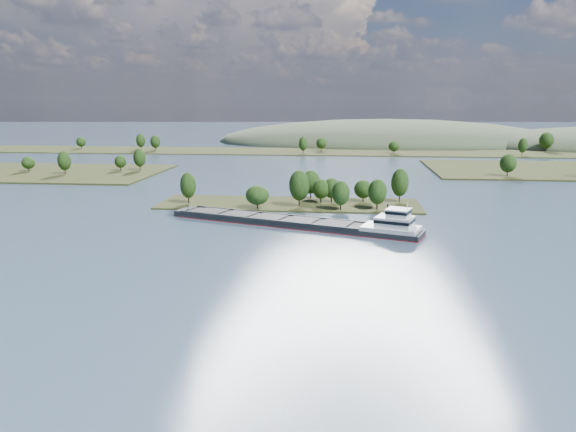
# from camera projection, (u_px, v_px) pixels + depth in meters

# --- Properties ---
(ground) EXTENTS (1800.00, 1800.00, 0.00)m
(ground) POSITION_uv_depth(u_px,v_px,m) (268.00, 244.00, 158.14)
(ground) COLOR #324657
(ground) RESTS_ON ground
(tree_island) EXTENTS (100.00, 31.45, 14.88)m
(tree_island) POSITION_uv_depth(u_px,v_px,m) (305.00, 195.00, 214.44)
(tree_island) COLOR #282E14
(tree_island) RESTS_ON ground
(back_shoreline) EXTENTS (900.00, 60.00, 15.91)m
(back_shoreline) POSITION_uv_depth(u_px,v_px,m) (331.00, 151.00, 429.58)
(back_shoreline) COLOR #282E14
(back_shoreline) RESTS_ON ground
(hill_west) EXTENTS (320.00, 160.00, 44.00)m
(hill_west) POSITION_uv_depth(u_px,v_px,m) (388.00, 143.00, 522.16)
(hill_west) COLOR #404D35
(hill_west) RESTS_ON ground
(cargo_barge) EXTENTS (83.48, 37.75, 11.50)m
(cargo_barge) POSITION_uv_depth(u_px,v_px,m) (308.00, 223.00, 178.43)
(cargo_barge) COLOR black
(cargo_barge) RESTS_ON ground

